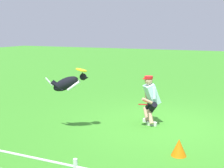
% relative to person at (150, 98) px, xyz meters
% --- Properties ---
extents(ground_plane, '(60.00, 60.00, 0.00)m').
position_rel_person_xyz_m(ground_plane, '(-0.31, -0.03, -0.70)').
color(ground_plane, '#3A8C26').
extents(person, '(0.57, 0.71, 1.29)m').
position_rel_person_xyz_m(person, '(0.00, 0.00, 0.00)').
color(person, silver).
rests_on(person, ground_plane).
extents(dog, '(0.99, 0.56, 0.54)m').
position_rel_person_xyz_m(dog, '(1.67, 1.37, 0.50)').
color(dog, black).
extents(frisbee_flying, '(0.36, 0.36, 0.11)m').
position_rel_person_xyz_m(frisbee_flying, '(1.34, 1.28, 0.84)').
color(frisbee_flying, yellow).
extents(frisbee_held, '(0.29, 0.28, 0.11)m').
position_rel_person_xyz_m(frisbee_held, '(0.08, 0.38, -0.09)').
color(frisbee_held, red).
rests_on(frisbee_held, person).
extents(training_cone, '(0.31, 0.31, 0.35)m').
position_rel_person_xyz_m(training_cone, '(-1.18, 1.79, -0.52)').
color(training_cone, orange).
rests_on(training_cone, ground_plane).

